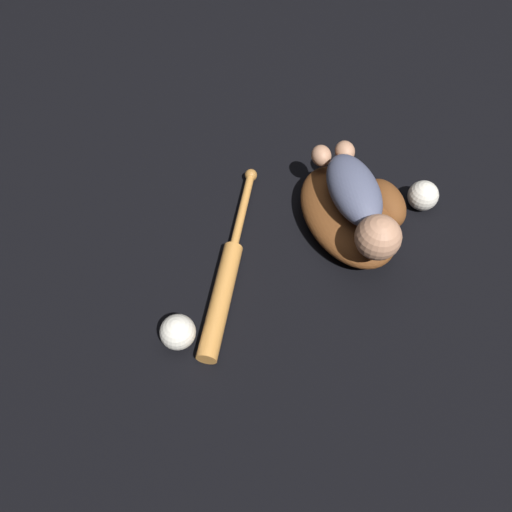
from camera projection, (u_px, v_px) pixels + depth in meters
ground_plane at (318, 219)px, 1.29m from camera, size 6.00×6.00×0.00m
baseball_glove at (354, 213)px, 1.24m from camera, size 0.37×0.30×0.10m
baby_figure at (359, 200)px, 1.14m from camera, size 0.37×0.21×0.10m
baseball_bat at (226, 279)px, 1.16m from camera, size 0.42×0.40×0.05m
baseball at (178, 332)px, 1.07m from camera, size 0.08×0.08×0.08m
baseball_spare at (423, 196)px, 1.28m from camera, size 0.08×0.08×0.08m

